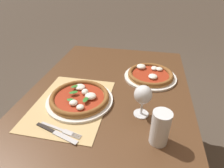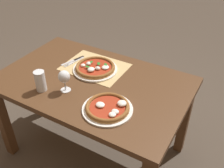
% 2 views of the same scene
% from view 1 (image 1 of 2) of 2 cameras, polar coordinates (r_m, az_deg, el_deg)
% --- Properties ---
extents(dining_table, '(1.36, 0.87, 0.74)m').
position_cam_1_polar(dining_table, '(1.05, -1.59, -8.76)').
color(dining_table, '#4C301C').
rests_on(dining_table, ground).
extents(paper_placemat, '(0.47, 0.35, 0.00)m').
position_cam_1_polar(paper_placemat, '(0.96, -12.29, -5.79)').
color(paper_placemat, tan).
rests_on(paper_placemat, dining_table).
extents(pizza_near, '(0.34, 0.34, 0.05)m').
position_cam_1_polar(pizza_near, '(0.96, -9.76, -4.14)').
color(pizza_near, silver).
rests_on(pizza_near, paper_placemat).
extents(pizza_far, '(0.32, 0.32, 0.05)m').
position_cam_1_polar(pizza_far, '(1.17, 11.59, 2.77)').
color(pizza_far, silver).
rests_on(pizza_far, dining_table).
extents(wine_glass, '(0.08, 0.08, 0.16)m').
position_cam_1_polar(wine_glass, '(0.83, 9.41, -3.59)').
color(wine_glass, silver).
rests_on(wine_glass, dining_table).
extents(pint_glass, '(0.07, 0.07, 0.15)m').
position_cam_1_polar(pint_glass, '(0.74, 14.45, -12.95)').
color(pint_glass, silver).
rests_on(pint_glass, dining_table).
extents(fork, '(0.06, 0.20, 0.00)m').
position_cam_1_polar(fork, '(0.83, -15.34, -13.33)').
color(fork, '#B7B7BC').
rests_on(fork, paper_placemat).
extents(knife, '(0.08, 0.21, 0.01)m').
position_cam_1_polar(knife, '(0.82, -16.62, -14.14)').
color(knife, black).
rests_on(knife, paper_placemat).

